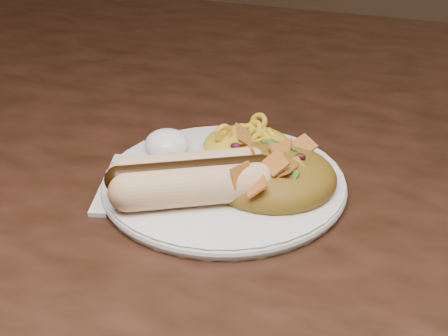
% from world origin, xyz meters
% --- Properties ---
extents(table, '(1.60, 0.90, 0.75)m').
position_xyz_m(table, '(0.00, 0.00, 0.66)').
color(table, '#3C1E15').
rests_on(table, floor).
extents(plate, '(0.25, 0.25, 0.01)m').
position_xyz_m(plate, '(-0.05, -0.10, 0.76)').
color(plate, silver).
rests_on(plate, table).
extents(hotdog, '(0.11, 0.11, 0.03)m').
position_xyz_m(hotdog, '(-0.07, -0.13, 0.78)').
color(hotdog, '#E9AE7F').
rests_on(hotdog, plate).
extents(mac_and_cheese, '(0.10, 0.09, 0.03)m').
position_xyz_m(mac_and_cheese, '(-0.05, -0.04, 0.78)').
color(mac_and_cheese, yellow).
rests_on(mac_and_cheese, plate).
extents(sour_cream, '(0.05, 0.05, 0.02)m').
position_xyz_m(sour_cream, '(-0.12, -0.07, 0.77)').
color(sour_cream, white).
rests_on(sour_cream, plate).
extents(taco_salad, '(0.11, 0.10, 0.05)m').
position_xyz_m(taco_salad, '(-0.01, -0.10, 0.78)').
color(taco_salad, '#B43C0B').
rests_on(taco_salad, plate).
extents(fork, '(0.05, 0.14, 0.00)m').
position_xyz_m(fork, '(-0.15, -0.13, 0.75)').
color(fork, white).
rests_on(fork, table).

